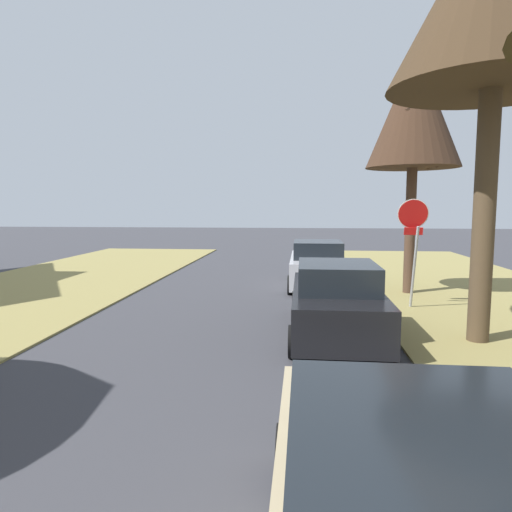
{
  "coord_description": "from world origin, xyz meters",
  "views": [
    {
      "loc": [
        1.6,
        1.81,
        2.75
      ],
      "look_at": [
        0.77,
        10.53,
        1.8
      ],
      "focal_mm": 32.05,
      "sensor_mm": 36.0,
      "label": 1
    }
  ],
  "objects_px": {
    "stop_sign_far": "(413,229)",
    "street_tree_right_far": "(414,110)",
    "parked_sedan_black": "(336,301)",
    "parked_sedan_silver": "(317,265)"
  },
  "relations": [
    {
      "from": "stop_sign_far",
      "to": "parked_sedan_black",
      "type": "bearing_deg",
      "value": -129.07
    },
    {
      "from": "parked_sedan_silver",
      "to": "parked_sedan_black",
      "type": "bearing_deg",
      "value": -88.36
    },
    {
      "from": "parked_sedan_black",
      "to": "street_tree_right_far",
      "type": "bearing_deg",
      "value": 61.51
    },
    {
      "from": "stop_sign_far",
      "to": "street_tree_right_far",
      "type": "relative_size",
      "value": 0.39
    },
    {
      "from": "street_tree_right_far",
      "to": "parked_sedan_black",
      "type": "height_order",
      "value": "street_tree_right_far"
    },
    {
      "from": "parked_sedan_black",
      "to": "parked_sedan_silver",
      "type": "xyz_separation_m",
      "value": [
        -0.17,
        6.01,
        0.0
      ]
    },
    {
      "from": "street_tree_right_far",
      "to": "parked_sedan_silver",
      "type": "distance_m",
      "value": 5.77
    },
    {
      "from": "parked_sedan_black",
      "to": "parked_sedan_silver",
      "type": "bearing_deg",
      "value": 91.64
    },
    {
      "from": "stop_sign_far",
      "to": "street_tree_right_far",
      "type": "xyz_separation_m",
      "value": [
        0.41,
        2.1,
        3.49
      ]
    },
    {
      "from": "street_tree_right_far",
      "to": "parked_sedan_black",
      "type": "distance_m",
      "value": 7.36
    }
  ]
}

